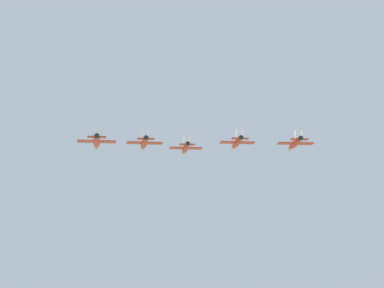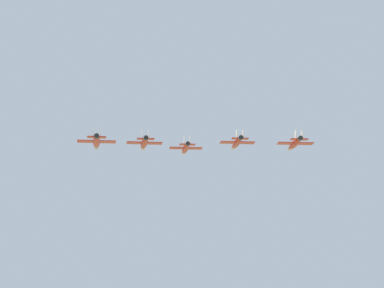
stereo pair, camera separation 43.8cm
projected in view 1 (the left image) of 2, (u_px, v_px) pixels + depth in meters
name	position (u px, v px, depth m)	size (l,w,h in m)	color
jet_lead	(185.00, 148.00, 261.92)	(12.06, 14.51, 3.52)	red
jet_left_wingman	(144.00, 143.00, 244.58)	(12.52, 14.64, 3.59)	red
jet_right_wingman	(237.00, 143.00, 247.52)	(12.11, 14.51, 3.53)	red
jet_left_outer	(97.00, 141.00, 226.98)	(12.51, 14.69, 3.60)	red
jet_right_outer	(295.00, 143.00, 232.72)	(11.68, 14.30, 3.45)	red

